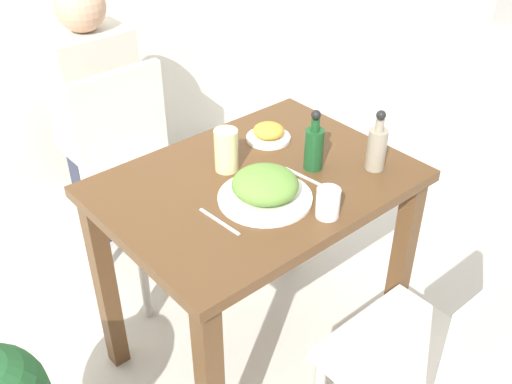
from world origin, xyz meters
name	(u,v)px	position (x,y,z in m)	size (l,w,h in m)	color
ground_plane	(256,348)	(0.00, 0.00, 0.00)	(16.00, 16.00, 0.00)	beige
dining_table	(256,215)	(0.00, 0.00, 0.64)	(0.94, 0.69, 0.78)	brown
chair_near	(439,361)	(0.07, -0.68, 0.49)	(0.42, 0.42, 0.88)	silver
chair_far	(140,170)	(-0.04, 0.68, 0.49)	(0.42, 0.42, 0.88)	silver
food_plate	(265,187)	(-0.05, -0.10, 0.82)	(0.28, 0.28, 0.10)	white
side_plate	(268,133)	(0.19, 0.16, 0.80)	(0.15, 0.15, 0.06)	white
drink_cup	(328,203)	(0.03, -0.28, 0.82)	(0.07, 0.07, 0.09)	white
juice_glass	(226,150)	(-0.03, 0.10, 0.85)	(0.07, 0.07, 0.14)	beige
sauce_bottle	(314,146)	(0.18, -0.07, 0.85)	(0.06, 0.06, 0.20)	#194C23
condiment_bottle	(377,147)	(0.33, -0.20, 0.85)	(0.06, 0.06, 0.20)	gray
fork_utensil	(219,222)	(-0.22, -0.10, 0.78)	(0.02, 0.16, 0.00)	silver
spoon_utensil	(306,178)	(0.12, -0.10, 0.78)	(0.03, 0.17, 0.00)	silver
person_figure	(99,119)	(-0.01, 1.03, 0.58)	(0.34, 0.22, 1.17)	#2D3347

